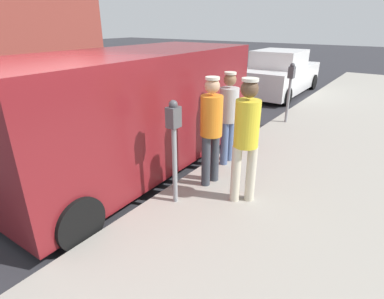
{
  "coord_description": "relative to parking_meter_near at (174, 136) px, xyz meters",
  "views": [
    {
      "loc": [
        3.77,
        -2.15,
        2.6
      ],
      "look_at": [
        1.65,
        0.84,
        1.05
      ],
      "focal_mm": 28.27,
      "sensor_mm": 36.0,
      "label": 1
    }
  ],
  "objects": [
    {
      "name": "pedestrian_in_yellow",
      "position": [
        0.78,
        0.6,
        0.01
      ],
      "size": [
        0.34,
        0.34,
        1.79
      ],
      "color": "beige",
      "rests_on": "sidewalk_slab"
    },
    {
      "name": "ground_plane",
      "position": [
        -1.35,
        -0.84,
        -1.18
      ],
      "size": [
        80.0,
        80.0,
        0.0
      ],
      "primitive_type": "plane",
      "color": "#2D2D33"
    },
    {
      "name": "parking_meter_near",
      "position": [
        0.0,
        0.0,
        0.0
      ],
      "size": [
        0.14,
        0.18,
        1.52
      ],
      "color": "gray",
      "rests_on": "sidewalk_slab"
    },
    {
      "name": "pedestrian_in_orange",
      "position": [
        0.11,
        0.78,
        -0.04
      ],
      "size": [
        0.34,
        0.36,
        1.72
      ],
      "color": "#383D47",
      "rests_on": "sidewalk_slab"
    },
    {
      "name": "parking_meter_far",
      "position": [
        0.0,
        4.73,
        0.0
      ],
      "size": [
        0.14,
        0.18,
        1.52
      ],
      "color": "gray",
      "rests_on": "sidewalk_slab"
    },
    {
      "name": "parked_sedan_ahead",
      "position": [
        -1.67,
        8.56,
        -0.43
      ],
      "size": [
        1.98,
        4.42,
        1.65
      ],
      "color": "white",
      "rests_on": "ground"
    },
    {
      "name": "pedestrian_in_gray",
      "position": [
        -0.06,
        1.63,
        -0.07
      ],
      "size": [
        0.34,
        0.36,
        1.67
      ],
      "color": "#4C608C",
      "rests_on": "sidewalk_slab"
    },
    {
      "name": "parked_van",
      "position": [
        -1.5,
        0.74,
        -0.03
      ],
      "size": [
        2.25,
        5.25,
        2.15
      ],
      "color": "maroon",
      "rests_on": "ground"
    }
  ]
}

